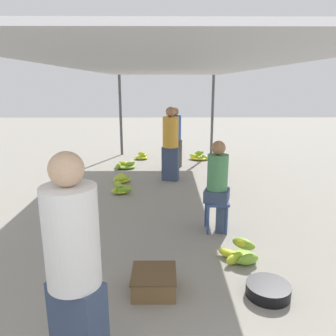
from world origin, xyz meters
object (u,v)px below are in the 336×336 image
Objects in this scene: shopper_walking_mid at (171,143)px; shopper_walking_far at (175,137)px; banana_pile_right_0 at (241,254)px; banana_pile_right_1 at (199,157)px; stool at (216,207)px; vendor_seated at (218,185)px; crate_near at (154,282)px; banana_pile_left_0 at (121,189)px; vendor_foreground at (74,271)px; banana_pile_left_2 at (142,156)px; banana_pile_left_3 at (125,165)px; banana_pile_left_1 at (122,178)px; basin_black at (268,290)px.

shopper_walking_far is at bearing 84.07° from shopper_walking_mid.
banana_pile_right_0 is 0.30× the size of shopper_walking_mid.
shopper_walking_mid is (-0.86, -2.10, 0.79)m from banana_pile_right_1.
shopper_walking_far is (-0.51, 3.90, 0.43)m from stool.
vendor_seated is 2.91× the size of crate_near.
crate_near is (0.78, -3.21, 0.02)m from banana_pile_left_0.
vendor_foreground reaches higher than stool.
banana_pile_left_2 is 5.96m from banana_pile_right_0.
crate_near is at bearing -120.75° from stool.
shopper_walking_far is at bearing 97.76° from vendor_seated.
banana_pile_left_0 reaches higher than banana_pile_left_3.
vendor_foreground is at bearing -89.57° from banana_pile_left_2.
banana_pile_left_0 is (-0.27, 4.27, -0.82)m from vendor_foreground.
stool is 0.70× the size of banana_pile_left_3.
banana_pile_left_2 reaches higher than banana_pile_left_3.
vendor_foreground is 4.02× the size of banana_pile_left_0.
banana_pile_left_1 is 4.08m from crate_near.
crate_near is 0.28× the size of shopper_walking_mid.
shopper_walking_mid is at bearing 102.71° from basin_black.
basin_black is 6.65m from banana_pile_left_2.
stool is 0.78× the size of banana_pile_right_1.
shopper_walking_far reaches higher than banana_pile_right_1.
vendor_seated is at bearing -82.24° from shopper_walking_far.
vendor_foreground is 2.56× the size of banana_pile_left_3.
banana_pile_left_1 reaches higher than basin_black.
basin_black is at bearing -79.35° from vendor_seated.
shopper_walking_mid is at bearing 8.29° from banana_pile_left_1.
banana_pile_right_1 is (-0.09, 6.34, 0.02)m from basin_black.
stool is 4.78m from banana_pile_right_1.
banana_pile_left_0 is at bearing 125.13° from banana_pile_right_0.
stool is at bearing -46.08° from banana_pile_left_0.
vendor_seated is 3.22× the size of banana_pile_left_2.
banana_pile_left_0 is at bearing 133.92° from stool.
basin_black is at bearing 29.80° from vendor_foreground.
shopper_walking_far reaches higher than stool.
shopper_walking_far is at bearing -130.29° from banana_pile_right_1.
basin_black is 0.69m from banana_pile_right_0.
banana_pile_right_0 reaches higher than crate_near.
crate_near is at bearing -77.99° from banana_pile_left_1.
crate_near reaches higher than banana_pile_left_2.
stool is at bearing 101.35° from banana_pile_right_0.
banana_pile_left_0 reaches higher than banana_pile_left_2.
vendor_foreground reaches higher than banana_pile_left_3.
banana_pile_left_3 is 1.35× the size of banana_pile_right_0.
vendor_foreground is at bearing -97.76° from shopper_walking_far.
shopper_walking_mid is (1.18, -1.12, 0.79)m from banana_pile_left_3.
basin_black is 5.77m from banana_pile_left_3.
banana_pile_left_1 is at bearing 125.02° from vendor_seated.
vendor_seated is at bearing -54.98° from banana_pile_left_1.
shopper_walking_far reaches higher than banana_pile_left_3.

